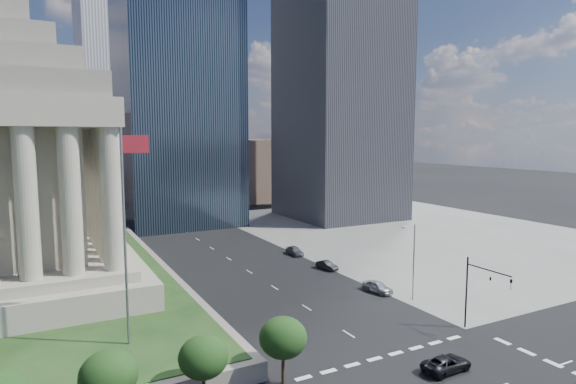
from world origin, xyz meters
TOP-DOWN VIEW (x-y plane):
  - ground at (0.00, 100.00)m, footprint 500.00×500.00m
  - sidewalk_ne at (46.00, 60.00)m, footprint 68.00×90.00m
  - flagpole at (-21.83, 24.00)m, footprint 2.52×0.24m
  - midrise_glass at (2.00, 95.00)m, footprint 26.00×26.00m
  - highrise_ne at (42.00, 85.00)m, footprint 26.00×28.00m
  - building_filler_ne at (32.00, 130.00)m, footprint 20.00×30.00m
  - building_filler_nw at (-30.00, 130.00)m, footprint 24.00×30.00m
  - traffic_signal_ne at (12.50, 13.70)m, footprint 0.30×5.74m
  - street_lamp_north at (13.33, 25.00)m, footprint 2.13×0.22m
  - pickup_truck at (3.12, 9.13)m, footprint 5.00×2.46m
  - parked_sedan_near at (11.50, 29.70)m, footprint 4.80×2.50m
  - parked_sedan_mid at (11.50, 42.49)m, footprint 4.19×2.06m
  - parked_sedan_far at (11.50, 53.19)m, footprint 2.08×4.68m

SIDE VIEW (x-z plane):
  - ground at x=0.00m, z-range 0.00..0.00m
  - sidewalk_ne at x=46.00m, z-range 0.00..0.03m
  - parked_sedan_mid at x=11.50m, z-range 0.00..1.32m
  - pickup_truck at x=3.12m, z-range 0.00..1.37m
  - parked_sedan_near at x=11.50m, z-range 0.00..1.56m
  - parked_sedan_far at x=11.50m, z-range 0.00..1.56m
  - traffic_signal_ne at x=12.50m, z-range 1.25..9.25m
  - street_lamp_north at x=13.33m, z-range 0.66..10.66m
  - building_filler_ne at x=32.00m, z-range 0.00..20.00m
  - flagpole at x=-21.83m, z-range 3.11..23.11m
  - building_filler_nw at x=-30.00m, z-range 0.00..28.00m
  - midrise_glass at x=2.00m, z-range 0.00..60.00m
  - highrise_ne at x=42.00m, z-range 0.00..100.00m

